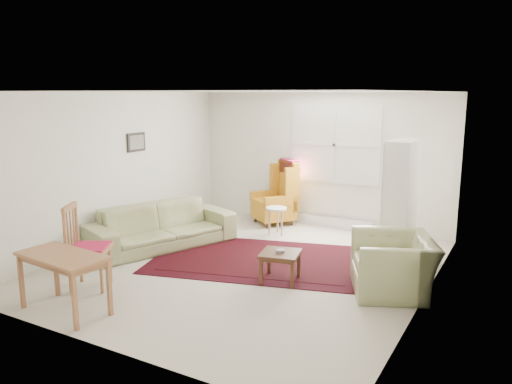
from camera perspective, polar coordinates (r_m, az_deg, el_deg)
The scene contains 10 objects.
room at distance 7.21m, azimuth -0.21°, elevation 1.47°, with size 5.04×5.54×2.51m.
rug at distance 7.61m, azimuth 0.32°, elevation -7.65°, with size 3.14×2.02×0.03m, color black, non-canonical shape.
sofa at distance 8.27m, azimuth -10.77°, elevation -2.97°, with size 2.38×0.93×0.96m, color #949966.
armchair at distance 6.56m, azimuth 15.42°, elevation -7.40°, with size 1.10×0.96×0.86m, color #949966.
wingback_chair at distance 9.55m, azimuth 2.03°, elevation -0.03°, with size 0.71×0.75×1.23m, color orange, non-canonical shape.
coffee_table at distance 6.74m, azimuth 2.78°, elevation -8.51°, with size 0.50×0.50×0.41m, color #452615, non-canonical shape.
stool at distance 8.89m, azimuth 2.33°, elevation -3.30°, with size 0.37×0.37×0.50m, color white, non-canonical shape.
cabinet at distance 7.77m, azimuth 16.19°, elevation -0.94°, with size 0.38×0.72×1.80m, color white, non-canonical shape.
desk at distance 6.20m, azimuth -21.04°, elevation -9.70°, with size 1.09×0.54×0.69m, color #A26A41, non-canonical shape.
desk_chair at distance 6.76m, azimuth -18.53°, elevation -5.94°, with size 0.48×0.48×1.10m, color #A26A41, non-canonical shape.
Camera 1 is at (3.52, -5.98, 2.48)m, focal length 35.00 mm.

